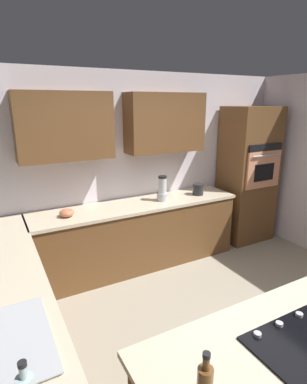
# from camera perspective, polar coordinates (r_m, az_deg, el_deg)

# --- Properties ---
(ground_plane) EXTENTS (14.00, 14.00, 0.00)m
(ground_plane) POSITION_cam_1_polar(r_m,az_deg,el_deg) (3.37, 13.27, -25.09)
(ground_plane) COLOR #9E937F
(wall_back) EXTENTS (6.00, 0.44, 2.60)m
(wall_back) POSITION_cam_1_polar(r_m,az_deg,el_deg) (4.29, -4.53, 6.39)
(wall_back) COLOR silver
(wall_back) RESTS_ON ground
(lower_cabinets_back) EXTENTS (2.80, 0.60, 0.86)m
(lower_cabinets_back) POSITION_cam_1_polar(r_m,az_deg,el_deg) (4.30, -2.78, -8.09)
(lower_cabinets_back) COLOR brown
(lower_cabinets_back) RESTS_ON ground
(countertop_back) EXTENTS (2.84, 0.64, 0.04)m
(countertop_back) POSITION_cam_1_polar(r_m,az_deg,el_deg) (4.14, -2.86, -2.40)
(countertop_back) COLOR beige
(countertop_back) RESTS_ON lower_cabinets_back
(lower_cabinets_side) EXTENTS (0.60, 2.90, 0.86)m
(lower_cabinets_side) POSITION_cam_1_polar(r_m,az_deg,el_deg) (2.96, -25.11, -22.26)
(lower_cabinets_side) COLOR brown
(lower_cabinets_side) RESTS_ON ground
(countertop_side) EXTENTS (0.64, 2.94, 0.04)m
(countertop_side) POSITION_cam_1_polar(r_m,az_deg,el_deg) (2.72, -26.28, -14.71)
(countertop_side) COLOR beige
(countertop_side) RESTS_ON lower_cabinets_side
(wall_oven) EXTENTS (0.80, 0.66, 2.14)m
(wall_oven) POSITION_cam_1_polar(r_m,az_deg,el_deg) (5.19, 16.94, 2.98)
(wall_oven) COLOR brown
(wall_oven) RESTS_ON ground
(sink_unit) EXTENTS (0.46, 0.70, 0.23)m
(sink_unit) POSITION_cam_1_polar(r_m,az_deg,el_deg) (2.08, -25.50, -23.77)
(sink_unit) COLOR #515456
(sink_unit) RESTS_ON countertop_side
(blender) EXTENTS (0.15, 0.15, 0.34)m
(blender) POSITION_cam_1_polar(r_m,az_deg,el_deg) (4.21, 1.65, 0.33)
(blender) COLOR silver
(blender) RESTS_ON countertop_back
(mixing_bowl) EXTENTS (0.17, 0.17, 0.09)m
(mixing_bowl) POSITION_cam_1_polar(r_m,az_deg,el_deg) (3.79, -15.68, -3.71)
(mixing_bowl) COLOR #CC724C
(mixing_bowl) RESTS_ON countertop_back
(kettle) EXTENTS (0.16, 0.16, 0.16)m
(kettle) POSITION_cam_1_polar(r_m,az_deg,el_deg) (4.55, 8.21, 0.50)
(kettle) COLOR #262628
(kettle) RESTS_ON countertop_back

